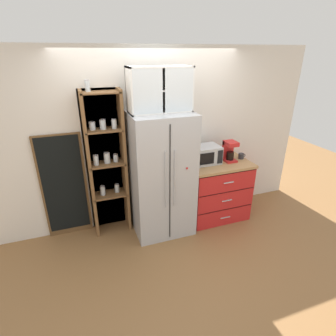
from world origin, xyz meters
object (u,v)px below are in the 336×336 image
object	(u,v)px
microwave	(205,155)
chalkboard_menu	(64,187)
coffee_maker	(229,151)
mug_charcoal	(241,156)
refrigerator	(161,175)
bottle_clear	(217,154)

from	to	relation	value
microwave	chalkboard_menu	world-z (taller)	chalkboard_menu
coffee_maker	chalkboard_menu	distance (m)	2.43
chalkboard_menu	microwave	bearing A→B (deg)	-7.14
mug_charcoal	refrigerator	bearing A→B (deg)	-178.39
mug_charcoal	bottle_clear	distance (m)	0.41
bottle_clear	chalkboard_menu	size ratio (longest dim) A/B	0.16
refrigerator	coffee_maker	distance (m)	1.11
microwave	chalkboard_menu	distance (m)	2.04
coffee_maker	refrigerator	bearing A→B (deg)	-178.12
coffee_maker	bottle_clear	bearing A→B (deg)	167.97
mug_charcoal	bottle_clear	size ratio (longest dim) A/B	0.50
bottle_clear	refrigerator	bearing A→B (deg)	-175.37
coffee_maker	chalkboard_menu	size ratio (longest dim) A/B	0.21
microwave	coffee_maker	bearing A→B (deg)	-6.12
microwave	coffee_maker	xyz separation A→B (m)	(0.39, -0.04, 0.03)
refrigerator	bottle_clear	size ratio (longest dim) A/B	7.13
coffee_maker	microwave	bearing A→B (deg)	173.88
refrigerator	microwave	distance (m)	0.73
refrigerator	coffee_maker	size ratio (longest dim) A/B	5.65
refrigerator	chalkboard_menu	world-z (taller)	refrigerator
microwave	chalkboard_menu	size ratio (longest dim) A/B	0.29
bottle_clear	chalkboard_menu	distance (m)	2.25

